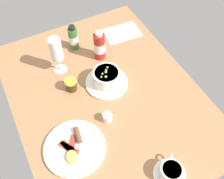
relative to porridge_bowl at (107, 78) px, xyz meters
The scene contains 10 objects.
ground_plane 8.45cm from the porridge_bowl, 148.88° to the left, with size 110.00×84.00×3.00cm, color #A8754C.
porridge_bowl is the anchor object (origin of this frame).
cutlery_setting 37.44cm from the porridge_bowl, 39.80° to the right, with size 15.31×20.79×0.90cm.
coffee_cup 50.76cm from the porridge_bowl, behind, with size 12.66×12.66×5.98cm.
creamer_jug 20.26cm from the porridge_bowl, 154.61° to the left, with size 4.15×5.06×4.84cm.
wine_glass 26.78cm from the porridge_bowl, 41.46° to the left, with size 6.68×6.68×20.19cm.
jam_jar 16.97cm from the porridge_bowl, 73.56° to the left, with size 5.45×5.45×6.02cm.
sauce_bottle_red 18.59cm from the porridge_bowl, 15.49° to the right, with size 5.81×5.81×16.62cm.
sauce_bottle_green 30.56cm from the porridge_bowl, ahead, with size 5.02×5.02×14.57cm.
breakfast_plate 36.32cm from the porridge_bowl, 132.21° to the left, with size 25.42×25.42×3.70cm.
Camera 1 is at (-64.74, 29.98, 100.69)cm, focal length 41.95 mm.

